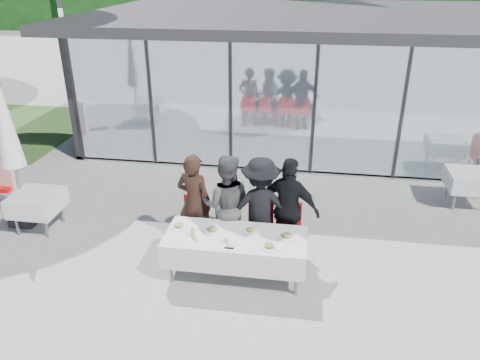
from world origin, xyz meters
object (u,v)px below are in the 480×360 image
diner_chair_b (227,223)px  market_umbrella (7,130)px  diner_b (226,204)px  diner_d (289,209)px  dining_table (236,247)px  spare_table_right (469,180)px  diner_c (260,207)px  juice_bottle (193,233)px  folded_eyeglasses (229,248)px  plate_b (212,230)px  plate_extra (269,246)px  diner_a (195,202)px  plate_c (251,230)px  plate_d (287,236)px  plate_a (179,226)px  diner_chair_d (288,227)px  diner_chair_c (260,225)px  spare_table_left (37,202)px  diner_chair_a (196,220)px

diner_chair_b → market_umbrella: market_umbrella is taller
diner_b → diner_d: 1.08m
dining_table → spare_table_right: 5.45m
diner_b → market_umbrella: market_umbrella is taller
diner_c → spare_table_right: 4.80m
diner_d → market_umbrella: bearing=14.0°
juice_bottle → folded_eyeglasses: (0.62, -0.23, -0.07)m
plate_b → juice_bottle: 0.35m
plate_extra → diner_a: bearing=145.0°
dining_table → plate_b: (-0.40, 0.09, 0.24)m
diner_b → spare_table_right: 5.32m
diner_chair_b → market_umbrella: size_ratio=0.33×
plate_c → plate_d: 0.58m
diner_a → spare_table_right: (5.26, 2.47, -0.34)m
diner_b → folded_eyeglasses: size_ratio=12.94×
plate_a → diner_chair_b: bearing=42.1°
diner_c → plate_d: bearing=121.5°
plate_extra → diner_chair_d: bearing=76.9°
market_umbrella → folded_eyeglasses: bearing=-18.3°
diner_d → market_umbrella: size_ratio=0.61×
diner_a → market_umbrella: (-3.54, 0.33, 1.03)m
diner_d → market_umbrella: 5.29m
diner_chair_d → dining_table: bearing=-136.7°
diner_chair_c → plate_extra: (0.25, -1.00, 0.24)m
diner_a → plate_b: 0.79m
diner_c → diner_chair_b: bearing=-7.8°
plate_a → plate_b: size_ratio=1.00×
diner_a → diner_b: bearing=-164.8°
diner_a → diner_chair_d: 1.68m
diner_chair_b → plate_d: 1.29m
plate_extra → folded_eyeglasses: 0.61m
plate_c → plate_extra: (0.33, -0.42, 0.00)m
dining_table → plate_d: bearing=6.4°
plate_d → dining_table: bearing=-173.6°
spare_table_left → dining_table: bearing=-12.9°
diner_d → plate_a: (-1.76, -0.60, -0.14)m
diner_b → juice_bottle: (-0.38, -0.87, -0.08)m
diner_c → plate_extra: diner_c is taller
diner_d → diner_chair_a: bearing=17.1°
diner_chair_b → plate_d: bearing=-31.3°
diner_b → diner_c: bearing=176.4°
diner_chair_d → plate_c: diner_chair_d is taller
plate_a → spare_table_left: (-3.00, 0.78, -0.22)m
diner_chair_d → folded_eyeglasses: diner_chair_d is taller
diner_a → diner_b: size_ratio=0.99×
diner_chair_b → diner_chair_d: same height
spare_table_left → spare_table_right: bearing=15.3°
diner_b → spare_table_left: bearing=-6.4°
diner_b → plate_d: bearing=145.8°
plate_a → market_umbrella: (-3.41, 0.94, 1.16)m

